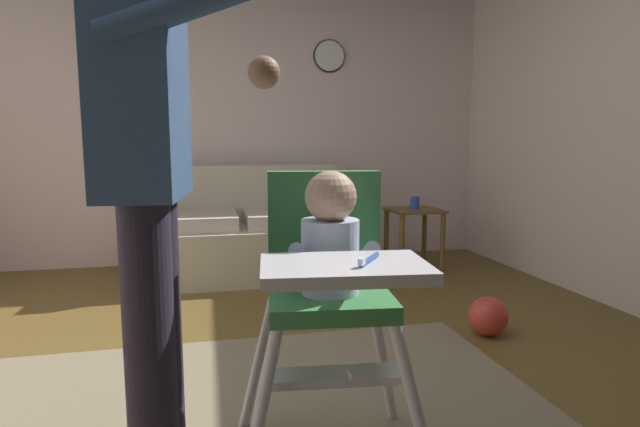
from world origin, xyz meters
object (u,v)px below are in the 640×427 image
(couch, at_px, (241,233))
(toy_ball, at_px, (488,316))
(wall_clock, at_px, (329,56))
(adult_standing, at_px, (149,169))
(sippy_cup, at_px, (415,203))
(high_chair, at_px, (329,266))
(side_table, at_px, (414,226))

(couch, xyz_separation_m, toy_ball, (1.21, -1.63, -0.23))
(couch, relative_size, wall_clock, 5.93)
(adult_standing, distance_m, sippy_cup, 2.88)
(sippy_cup, bearing_deg, couch, 168.74)
(high_chair, bearing_deg, toy_ball, 136.26)
(high_chair, xyz_separation_m, wall_clock, (0.74, 3.03, 1.15))
(couch, bearing_deg, side_table, 78.71)
(side_table, xyz_separation_m, wall_clock, (-0.52, 0.75, 1.43))
(side_table, distance_m, wall_clock, 1.70)
(couch, distance_m, sippy_cup, 1.40)
(adult_standing, height_order, wall_clock, wall_clock)
(side_table, bearing_deg, couch, 168.71)
(sippy_cup, bearing_deg, adult_standing, -128.38)
(couch, bearing_deg, sippy_cup, 78.74)
(toy_ball, distance_m, side_table, 1.40)
(high_chair, bearing_deg, couch, -171.26)
(adult_standing, distance_m, toy_ball, 2.03)
(side_table, bearing_deg, wall_clock, 124.89)
(high_chair, height_order, adult_standing, adult_standing)
(toy_ball, xyz_separation_m, side_table, (0.15, 1.36, 0.28))
(adult_standing, xyz_separation_m, toy_ball, (1.62, 0.87, -0.85))
(toy_ball, xyz_separation_m, sippy_cup, (0.15, 1.36, 0.47))
(sippy_cup, bearing_deg, wall_clock, 125.05)
(side_table, bearing_deg, toy_ball, -96.17)
(high_chair, xyz_separation_m, sippy_cup, (1.26, 2.28, -0.09))
(couch, bearing_deg, toy_ball, 36.51)
(high_chair, height_order, wall_clock, wall_clock)
(couch, height_order, adult_standing, adult_standing)
(adult_standing, distance_m, side_table, 2.90)
(toy_ball, height_order, sippy_cup, sippy_cup)
(side_table, relative_size, sippy_cup, 5.20)
(toy_ball, distance_m, sippy_cup, 1.45)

